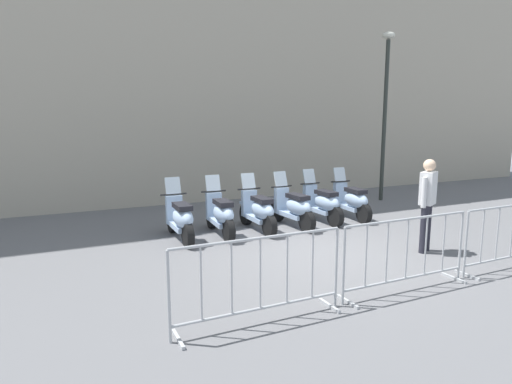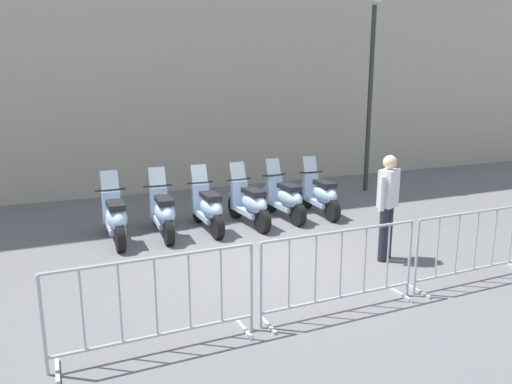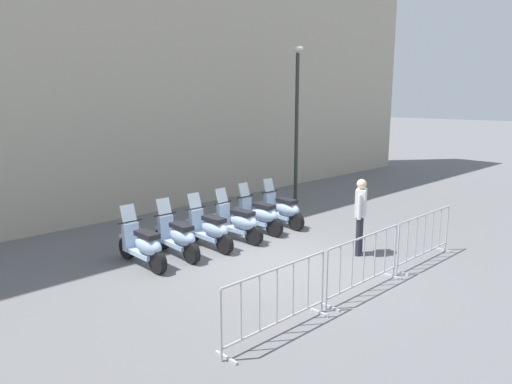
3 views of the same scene
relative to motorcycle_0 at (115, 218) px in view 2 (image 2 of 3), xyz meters
The scene contains 12 objects.
ground_plane 2.92m from the motorcycle_0, 48.16° to the right, with size 120.00×120.00×0.00m, color slate.
motorcycle_0 is the anchor object (origin of this frame).
motorcycle_1 0.88m from the motorcycle_0, ahead, with size 0.68×1.71×1.24m.
motorcycle_2 1.76m from the motorcycle_0, ahead, with size 0.63×1.72×1.24m.
motorcycle_3 2.64m from the motorcycle_0, ahead, with size 0.56×1.73×1.24m.
motorcycle_4 3.52m from the motorcycle_0, ahead, with size 0.58×1.72×1.24m.
motorcycle_5 4.39m from the motorcycle_0, ahead, with size 0.69×1.71×1.24m.
barrier_segment_0 3.93m from the motorcycle_0, 99.44° to the right, with size 2.20×0.72×1.07m.
barrier_segment_1 4.50m from the motorcycle_0, 68.66° to the right, with size 2.20×0.72×1.07m.
barrier_segment_2 5.97m from the motorcycle_0, 49.00° to the right, with size 2.20×0.72×1.07m.
street_lamp 7.59m from the motorcycle_0, ahead, with size 0.36×0.36×5.02m.
officer_near_row_end 4.77m from the motorcycle_0, 42.54° to the right, with size 0.53×0.32×1.73m.
Camera 2 is at (-4.09, -6.18, 2.77)m, focal length 33.10 mm.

